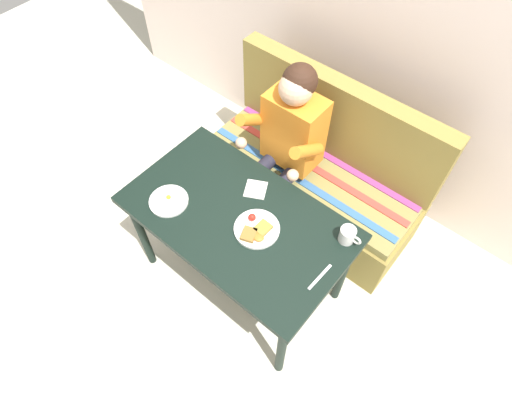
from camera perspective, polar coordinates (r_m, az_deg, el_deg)
ground_plane at (r=2.88m, az=-1.95°, el=-10.27°), size 8.00×8.00×0.00m
back_wall at (r=2.66m, az=17.11°, el=22.95°), size 4.40×0.10×2.60m
table at (r=2.31m, az=-2.40°, el=-3.37°), size 1.20×0.70×0.73m
couch at (r=2.93m, az=7.75°, el=3.05°), size 1.44×0.56×1.00m
person at (r=2.57m, az=4.06°, el=7.96°), size 0.45×0.61×1.21m
plate_breakfast at (r=2.18m, az=0.01°, el=-4.06°), size 0.23×0.23×0.05m
plate_eggs at (r=2.33m, az=-11.49°, el=-0.23°), size 0.21×0.21×0.04m
coffee_mug at (r=2.17m, az=12.06°, el=-4.68°), size 0.12×0.08×0.09m
napkin at (r=2.33m, az=-0.04°, el=1.29°), size 0.16×0.16×0.01m
fork at (r=2.09m, az=8.46°, el=-10.18°), size 0.02×0.17×0.00m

